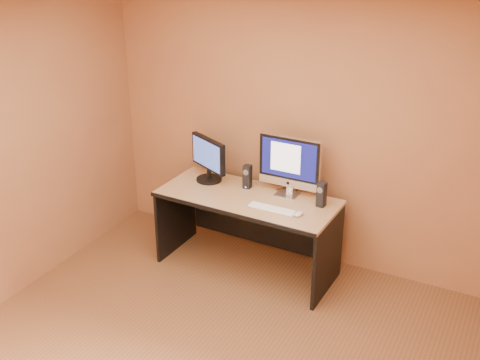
{
  "coord_description": "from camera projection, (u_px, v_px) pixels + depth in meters",
  "views": [
    {
      "loc": [
        1.86,
        -2.93,
        3.15
      ],
      "look_at": [
        -0.37,
        1.39,
        0.96
      ],
      "focal_mm": 45.0,
      "sensor_mm": 36.0,
      "label": 1
    }
  ],
  "objects": [
    {
      "name": "second_monitor",
      "position": [
        209.0,
        160.0,
        5.73
      ],
      "size": [
        0.55,
        0.44,
        0.43
      ],
      "primitive_type": null,
      "rotation": [
        0.0,
        0.0,
        -0.44
      ],
      "color": "black",
      "rests_on": "desk"
    },
    {
      "name": "speaker_right",
      "position": [
        322.0,
        194.0,
        5.26
      ],
      "size": [
        0.08,
        0.08,
        0.23
      ],
      "primitive_type": null,
      "rotation": [
        0.0,
        0.0,
        -0.13
      ],
      "color": "black",
      "rests_on": "desk"
    },
    {
      "name": "imac",
      "position": [
        288.0,
        166.0,
        5.4
      ],
      "size": [
        0.59,
        0.22,
        0.57
      ],
      "primitive_type": null,
      "rotation": [
        0.0,
        0.0,
        -0.01
      ],
      "color": "silver",
      "rests_on": "desk"
    },
    {
      "name": "cable_a",
      "position": [
        296.0,
        191.0,
        5.58
      ],
      "size": [
        0.06,
        0.22,
        0.01
      ],
      "primitive_type": "cylinder",
      "rotation": [
        1.57,
        0.0,
        0.22
      ],
      "color": "black",
      "rests_on": "desk"
    },
    {
      "name": "speaker_left",
      "position": [
        247.0,
        177.0,
        5.62
      ],
      "size": [
        0.07,
        0.08,
        0.23
      ],
      "primitive_type": null,
      "rotation": [
        0.0,
        0.0,
        0.04
      ],
      "color": "black",
      "rests_on": "desk"
    },
    {
      "name": "keyboard",
      "position": [
        272.0,
        209.0,
        5.24
      ],
      "size": [
        0.44,
        0.12,
        0.02
      ],
      "primitive_type": "cube",
      "rotation": [
        0.0,
        0.0,
        -0.0
      ],
      "color": "silver",
      "rests_on": "desk"
    },
    {
      "name": "desk",
      "position": [
        247.0,
        233.0,
        5.64
      ],
      "size": [
        1.66,
        0.77,
        0.76
      ],
      "primitive_type": null,
      "rotation": [
        0.0,
        0.0,
        -0.03
      ],
      "color": "tan",
      "rests_on": "ground"
    },
    {
      "name": "ceiling",
      "position": [
        185.0,
        17.0,
        3.38
      ],
      "size": [
        4.0,
        4.0,
        0.0
      ],
      "primitive_type": "plane",
      "color": "white",
      "rests_on": "walls"
    },
    {
      "name": "cable_b",
      "position": [
        285.0,
        188.0,
        5.64
      ],
      "size": [
        0.12,
        0.15,
        0.01
      ],
      "primitive_type": "cylinder",
      "rotation": [
        1.57,
        0.0,
        -0.65
      ],
      "color": "black",
      "rests_on": "desk"
    },
    {
      "name": "mouse",
      "position": [
        299.0,
        214.0,
        5.13
      ],
      "size": [
        0.08,
        0.12,
        0.04
      ],
      "primitive_type": "ellipsoid",
      "rotation": [
        0.0,
        0.0,
        -0.22
      ],
      "color": "white",
      "rests_on": "desk"
    },
    {
      "name": "walls",
      "position": [
        192.0,
        221.0,
        3.91
      ],
      "size": [
        4.0,
        4.0,
        2.6
      ],
      "primitive_type": null,
      "color": "#96653C",
      "rests_on": "ground"
    }
  ]
}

